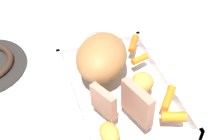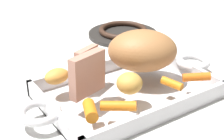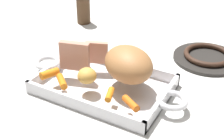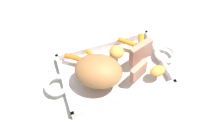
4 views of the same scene
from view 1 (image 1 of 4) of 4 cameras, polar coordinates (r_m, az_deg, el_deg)
The scene contains 11 objects.
ground_plane at distance 0.69m, azimuth 1.63°, elevation -4.82°, with size 2.14×2.14×0.00m, color silver.
roasting_dish at distance 0.68m, azimuth 1.65°, elevation -4.16°, with size 0.45×0.23×0.04m.
pork_roast at distance 0.66m, azimuth -1.98°, elevation 2.52°, with size 0.14×0.11×0.08m, color #AB7141.
roast_slice_outer at distance 0.59m, azimuth -1.62°, elevation -6.10°, with size 0.01×0.06×0.06m, color tan.
roast_slice_thick at distance 0.58m, azimuth 4.98°, elevation -6.31°, with size 0.02×0.08×0.08m, color tan.
baby_carrot_short at distance 0.75m, azimuth 4.12°, elevation 5.07°, with size 0.02×0.02×0.05m, color orange.
baby_carrot_long at distance 0.64m, azimuth 10.71°, elevation -5.25°, with size 0.02×0.02×0.06m, color orange.
baby_carrot_northwest at distance 0.71m, azimuth 5.31°, elevation 2.08°, with size 0.02×0.02×0.04m, color orange.
baby_carrot_center_right at distance 0.61m, azimuth 11.74°, elevation -8.71°, with size 0.02×0.02×0.05m, color orange.
potato_near_roast at distance 0.57m, azimuth -0.50°, elevation -11.93°, with size 0.05×0.04×0.03m, color gold.
potato_whole at distance 0.64m, azimuth 5.87°, elevation -2.27°, with size 0.05×0.05×0.04m, color gold.
Camera 1 is at (-0.41, 0.16, 0.53)m, focal length 47.92 mm.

